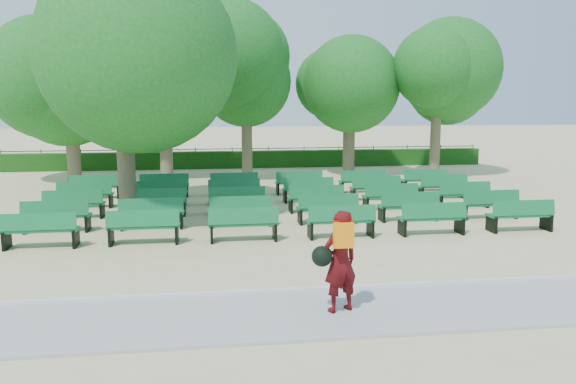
% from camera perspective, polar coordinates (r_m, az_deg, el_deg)
% --- Properties ---
extents(ground, '(120.00, 120.00, 0.00)m').
position_cam_1_polar(ground, '(17.02, -0.31, -3.11)').
color(ground, '#C8B984').
extents(paving, '(30.00, 2.20, 0.06)m').
position_cam_1_polar(paving, '(10.02, 5.42, -12.04)').
color(paving, '#A6A5A2').
rests_on(paving, ground).
extents(curb, '(30.00, 0.12, 0.10)m').
position_cam_1_polar(curb, '(11.07, 4.04, -9.81)').
color(curb, silver).
rests_on(curb, ground).
extents(hedge, '(26.00, 0.70, 0.90)m').
position_cam_1_polar(hedge, '(30.72, -3.78, 3.34)').
color(hedge, '#174A13').
rests_on(hedge, ground).
extents(fence, '(26.00, 0.10, 1.02)m').
position_cam_1_polar(fence, '(31.16, -3.82, 2.59)').
color(fence, black).
rests_on(fence, ground).
extents(tree_line, '(21.80, 6.80, 7.04)m').
position_cam_1_polar(tree_line, '(26.81, -3.14, 1.49)').
color(tree_line, '#1C6920').
rests_on(tree_line, ground).
extents(bench_array, '(1.84, 0.64, 1.15)m').
position_cam_1_polar(bench_array, '(18.46, -1.12, -1.82)').
color(bench_array, '#126935').
rests_on(bench_array, ground).
extents(tree_among, '(5.84, 5.84, 7.80)m').
position_cam_1_polar(tree_among, '(18.10, -16.62, 13.68)').
color(tree_among, brown).
rests_on(tree_among, ground).
extents(person, '(0.89, 0.62, 1.78)m').
position_cam_1_polar(person, '(9.68, 5.20, -6.88)').
color(person, '#460A0C').
rests_on(person, ground).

